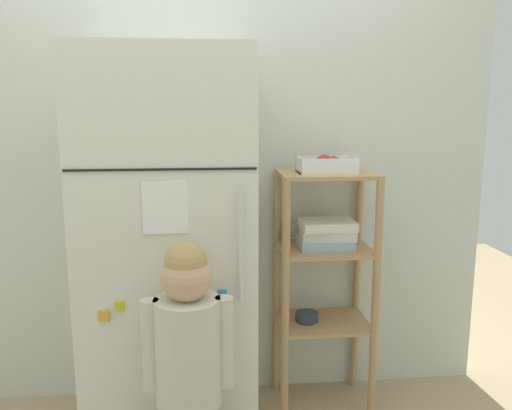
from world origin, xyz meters
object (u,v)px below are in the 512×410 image
fruit_bin (329,165)px  pantry_shelf_unit (324,260)px  child_standing (188,350)px  refrigerator (171,252)px

fruit_bin → pantry_shelf_unit: bearing=148.7°
child_standing → pantry_shelf_unit: size_ratio=0.87×
refrigerator → pantry_shelf_unit: refrigerator is taller
refrigerator → pantry_shelf_unit: (0.70, 0.15, -0.10)m
refrigerator → fruit_bin: (0.71, 0.15, 0.35)m
refrigerator → fruit_bin: bearing=11.7°
pantry_shelf_unit → fruit_bin: 0.45m
refrigerator → fruit_bin: size_ratio=6.45×
fruit_bin → refrigerator: bearing=-168.3°
child_standing → pantry_shelf_unit: (0.62, 0.61, 0.13)m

